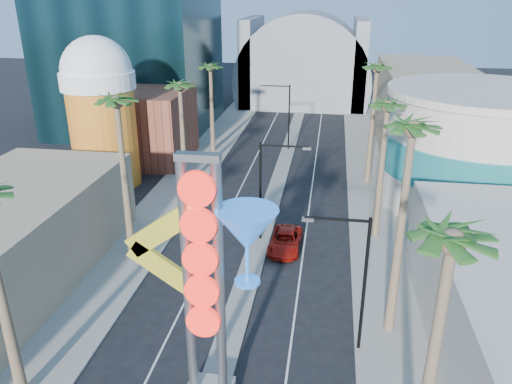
# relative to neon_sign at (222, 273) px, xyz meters

# --- Properties ---
(sidewalk_west) EXTENTS (5.00, 100.00, 0.15)m
(sidewalk_west) POSITION_rel_neon_sign_xyz_m (-10.32, 32.04, -7.23)
(sidewalk_west) COLOR gray
(sidewalk_west) RESTS_ON ground
(sidewalk_east) EXTENTS (5.00, 100.00, 0.15)m
(sidewalk_east) POSITION_rel_neon_sign_xyz_m (8.68, 32.04, -7.23)
(sidewalk_east) COLOR gray
(sidewalk_east) RESTS_ON ground
(median) EXTENTS (1.60, 84.00, 0.15)m
(median) POSITION_rel_neon_sign_xyz_m (-0.82, 35.04, -7.23)
(median) COLOR gray
(median) RESTS_ON ground
(brick_filler_west) EXTENTS (10.00, 10.00, 8.00)m
(brick_filler_west) POSITION_rel_neon_sign_xyz_m (-16.82, 35.04, -3.31)
(brick_filler_west) COLOR brown
(brick_filler_west) RESTS_ON ground
(filler_east) EXTENTS (10.00, 20.00, 10.00)m
(filler_east) POSITION_rel_neon_sign_xyz_m (15.18, 45.04, -2.31)
(filler_east) COLOR tan
(filler_east) RESTS_ON ground
(beer_mug) EXTENTS (7.00, 7.00, 14.50)m
(beer_mug) POSITION_rel_neon_sign_xyz_m (-17.82, 27.04, 0.54)
(beer_mug) COLOR orange
(beer_mug) RESTS_ON ground
(turquoise_building) EXTENTS (16.60, 16.60, 10.60)m
(turquoise_building) POSITION_rel_neon_sign_xyz_m (17.18, 27.04, -2.06)
(turquoise_building) COLOR #BFB6A1
(turquoise_building) RESTS_ON ground
(canopy) EXTENTS (22.00, 16.00, 22.00)m
(canopy) POSITION_rel_neon_sign_xyz_m (-0.82, 69.04, -3.00)
(canopy) COLOR slate
(canopy) RESTS_ON ground
(neon_sign) EXTENTS (6.53, 2.60, 12.55)m
(neon_sign) POSITION_rel_neon_sign_xyz_m (0.00, 0.00, 0.00)
(neon_sign) COLOR gray
(neon_sign) RESTS_ON ground
(streetlight_0) EXTENTS (3.79, 0.25, 8.00)m
(streetlight_0) POSITION_rel_neon_sign_xyz_m (-0.27, 17.04, -2.43)
(streetlight_0) COLOR black
(streetlight_0) RESTS_ON ground
(streetlight_1) EXTENTS (3.79, 0.25, 8.00)m
(streetlight_1) POSITION_rel_neon_sign_xyz_m (-1.36, 41.04, -2.43)
(streetlight_1) COLOR black
(streetlight_1) RESTS_ON ground
(streetlight_2) EXTENTS (3.45, 0.25, 8.00)m
(streetlight_2) POSITION_rel_neon_sign_xyz_m (5.91, 5.04, -2.47)
(streetlight_2) COLOR black
(streetlight_2) RESTS_ON ground
(palm_1) EXTENTS (2.40, 2.40, 12.70)m
(palm_1) POSITION_rel_neon_sign_xyz_m (-9.82, 13.04, 3.52)
(palm_1) COLOR brown
(palm_1) RESTS_ON ground
(palm_2) EXTENTS (2.40, 2.40, 11.20)m
(palm_2) POSITION_rel_neon_sign_xyz_m (-9.82, 27.04, 2.17)
(palm_2) COLOR brown
(palm_2) RESTS_ON ground
(palm_3) EXTENTS (2.40, 2.40, 11.20)m
(palm_3) POSITION_rel_neon_sign_xyz_m (-9.82, 39.04, 2.17)
(palm_3) COLOR brown
(palm_3) RESTS_ON ground
(palm_4) EXTENTS (2.40, 2.40, 12.20)m
(palm_4) POSITION_rel_neon_sign_xyz_m (8.18, -2.96, 3.07)
(palm_4) COLOR brown
(palm_4) RESTS_ON ground
(palm_5) EXTENTS (2.40, 2.40, 13.20)m
(palm_5) POSITION_rel_neon_sign_xyz_m (8.18, 7.04, 3.96)
(palm_5) COLOR brown
(palm_5) RESTS_ON ground
(palm_6) EXTENTS (2.40, 2.40, 11.70)m
(palm_6) POSITION_rel_neon_sign_xyz_m (8.18, 19.04, 2.62)
(palm_6) COLOR brown
(palm_6) RESTS_ON ground
(palm_7) EXTENTS (2.40, 2.40, 12.70)m
(palm_7) POSITION_rel_neon_sign_xyz_m (8.18, 31.04, 3.52)
(palm_7) COLOR brown
(palm_7) RESTS_ON ground
(red_pickup) EXTENTS (2.43, 5.03, 1.38)m
(red_pickup) POSITION_rel_neon_sign_xyz_m (1.29, 15.88, -6.62)
(red_pickup) COLOR #A7140C
(red_pickup) RESTS_ON ground
(pedestrian_b) EXTENTS (0.93, 0.81, 1.63)m
(pedestrian_b) POSITION_rel_neon_sign_xyz_m (10.42, 15.07, -6.34)
(pedestrian_b) COLOR gray
(pedestrian_b) RESTS_ON sidewalk_east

